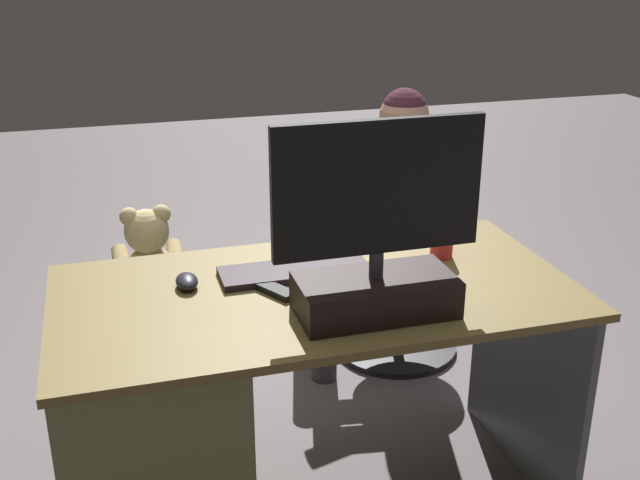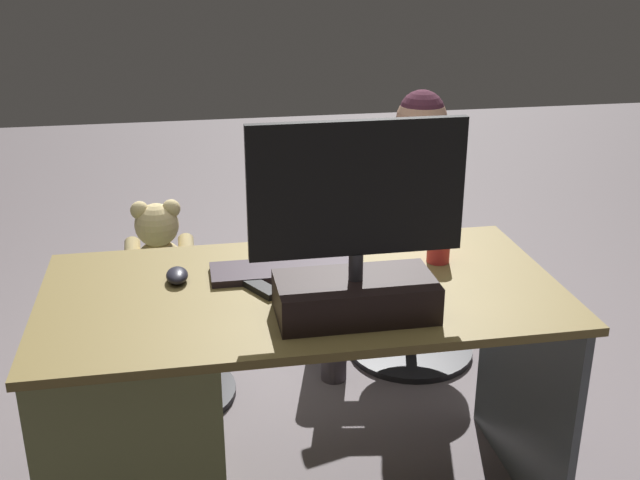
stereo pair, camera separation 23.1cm
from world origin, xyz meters
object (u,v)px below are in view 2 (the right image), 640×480
desk (173,407)px  teddy_bear (159,252)px  keyboard (286,270)px  person (397,209)px  cup (439,244)px  computer_mouse (177,275)px  visitor_chair (413,300)px  office_chair_teddy (166,339)px  monitor (356,257)px  tv_remote (259,287)px

desk → teddy_bear: bearing=-87.3°
keyboard → person: person is taller
cup → computer_mouse: bearing=0.4°
cup → person: bearing=-96.2°
keyboard → visitor_chair: size_ratio=0.83×
cup → office_chair_teddy: 1.13m
monitor → visitor_chair: (-0.47, -1.00, -0.63)m
cup → person: person is taller
teddy_bear → visitor_chair: teddy_bear is taller
desk → monitor: bearing=159.5°
visitor_chair → keyboard: bearing=49.6°
desk → office_chair_teddy: bearing=-87.3°
tv_remote → office_chair_teddy: bearing=-96.7°
tv_remote → office_chair_teddy: size_ratio=0.31×
desk → visitor_chair: size_ratio=2.76×
office_chair_teddy → computer_mouse: bearing=96.8°
monitor → cup: size_ratio=4.86×
tv_remote → person: size_ratio=0.14×
tv_remote → teddy_bear: size_ratio=0.43×
computer_mouse → office_chair_teddy: 0.76m
keyboard → computer_mouse: computer_mouse is taller
visitor_chair → desk: bearing=41.0°
desk → visitor_chair: 1.26m
computer_mouse → cup: (-0.75, -0.01, 0.04)m
monitor → tv_remote: (0.22, -0.18, -0.15)m
computer_mouse → person: person is taller
cup → person: size_ratio=0.10×
desk → office_chair_teddy: size_ratio=2.86×
keyboard → visitor_chair: 1.06m
visitor_chair → person: size_ratio=0.47×
computer_mouse → cup: bearing=-179.6°
computer_mouse → visitor_chair: bearing=-141.7°
cup → desk: bearing=7.8°
monitor → keyboard: monitor is taller
tv_remote → person: (-0.61, -0.80, -0.09)m
desk → monitor: (-0.47, 0.18, 0.49)m
teddy_bear → person: size_ratio=0.32×
monitor → person: (-0.39, -0.98, -0.24)m
person → monitor: bearing=68.5°
computer_mouse → keyboard: bearing=-179.5°
tv_remote → teddy_bear: (0.28, -0.67, -0.15)m
monitor → tv_remote: bearing=-39.7°
monitor → cup: (-0.31, -0.28, -0.10)m
computer_mouse → teddy_bear: (0.07, -0.58, -0.16)m
tv_remote → teddy_bear: bearing=-97.1°
monitor → visitor_chair: 1.27m
desk → computer_mouse: 0.37m
desk → monitor: size_ratio=2.67×
keyboard → cup: 0.45m
keyboard → tv_remote: size_ratio=2.80×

